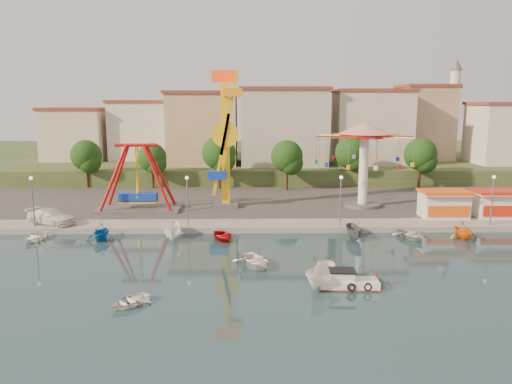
{
  "coord_description": "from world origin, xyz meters",
  "views": [
    {
      "loc": [
        -1.67,
        -37.98,
        13.47
      ],
      "look_at": [
        -0.83,
        14.0,
        4.0
      ],
      "focal_mm": 35.0,
      "sensor_mm": 36.0,
      "label": 1
    }
  ],
  "objects_px": {
    "kamikaze_tower": "(226,142)",
    "wave_swinger": "(364,145)",
    "rowboat_a": "(255,261)",
    "skiff": "(321,276)",
    "pirate_ship_ride": "(138,179)",
    "cabin_motorboat": "(348,283)",
    "van": "(51,217)"
  },
  "relations": [
    {
      "from": "cabin_motorboat",
      "to": "van",
      "type": "height_order",
      "value": "van"
    },
    {
      "from": "rowboat_a",
      "to": "van",
      "type": "bearing_deg",
      "value": 127.32
    },
    {
      "from": "kamikaze_tower",
      "to": "wave_swinger",
      "type": "bearing_deg",
      "value": -0.5
    },
    {
      "from": "cabin_motorboat",
      "to": "skiff",
      "type": "bearing_deg",
      "value": 176.39
    },
    {
      "from": "rowboat_a",
      "to": "cabin_motorboat",
      "type": "bearing_deg",
      "value": -60.42
    },
    {
      "from": "pirate_ship_ride",
      "to": "kamikaze_tower",
      "type": "relative_size",
      "value": 0.61
    },
    {
      "from": "pirate_ship_ride",
      "to": "cabin_motorboat",
      "type": "relative_size",
      "value": 2.31
    },
    {
      "from": "pirate_ship_ride",
      "to": "van",
      "type": "distance_m",
      "value": 10.8
    },
    {
      "from": "pirate_ship_ride",
      "to": "skiff",
      "type": "relative_size",
      "value": 2.34
    },
    {
      "from": "wave_swinger",
      "to": "kamikaze_tower",
      "type": "bearing_deg",
      "value": 179.5
    },
    {
      "from": "rowboat_a",
      "to": "skiff",
      "type": "bearing_deg",
      "value": -68.77
    },
    {
      "from": "cabin_motorboat",
      "to": "van",
      "type": "distance_m",
      "value": 33.17
    },
    {
      "from": "rowboat_a",
      "to": "van",
      "type": "distance_m",
      "value": 24.77
    },
    {
      "from": "cabin_motorboat",
      "to": "van",
      "type": "xyz_separation_m",
      "value": [
        -28.21,
        17.43,
        1.0
      ]
    },
    {
      "from": "van",
      "to": "kamikaze_tower",
      "type": "bearing_deg",
      "value": -40.68
    },
    {
      "from": "cabin_motorboat",
      "to": "skiff",
      "type": "height_order",
      "value": "skiff"
    },
    {
      "from": "pirate_ship_ride",
      "to": "wave_swinger",
      "type": "height_order",
      "value": "wave_swinger"
    },
    {
      "from": "kamikaze_tower",
      "to": "rowboat_a",
      "type": "height_order",
      "value": "kamikaze_tower"
    },
    {
      "from": "wave_swinger",
      "to": "pirate_ship_ride",
      "type": "bearing_deg",
      "value": -176.93
    },
    {
      "from": "cabin_motorboat",
      "to": "skiff",
      "type": "distance_m",
      "value": 1.98
    },
    {
      "from": "pirate_ship_ride",
      "to": "van",
      "type": "xyz_separation_m",
      "value": [
        -7.79,
        -6.86,
        -2.99
      ]
    },
    {
      "from": "kamikaze_tower",
      "to": "skiff",
      "type": "xyz_separation_m",
      "value": [
        7.97,
        -25.69,
        -7.78
      ]
    },
    {
      "from": "cabin_motorboat",
      "to": "rowboat_a",
      "type": "distance_m",
      "value": 8.46
    },
    {
      "from": "cabin_motorboat",
      "to": "pirate_ship_ride",
      "type": "bearing_deg",
      "value": 132.77
    },
    {
      "from": "pirate_ship_ride",
      "to": "wave_swinger",
      "type": "distance_m",
      "value": 27.6
    },
    {
      "from": "wave_swinger",
      "to": "cabin_motorboat",
      "type": "height_order",
      "value": "wave_swinger"
    },
    {
      "from": "wave_swinger",
      "to": "rowboat_a",
      "type": "xyz_separation_m",
      "value": [
        -13.59,
        -20.6,
        -7.77
      ]
    },
    {
      "from": "pirate_ship_ride",
      "to": "kamikaze_tower",
      "type": "distance_m",
      "value": 11.45
    },
    {
      "from": "van",
      "to": "wave_swinger",
      "type": "bearing_deg",
      "value": -52.15
    },
    {
      "from": "skiff",
      "to": "van",
      "type": "height_order",
      "value": "van"
    },
    {
      "from": "kamikaze_tower",
      "to": "cabin_motorboat",
      "type": "distance_m",
      "value": 28.91
    },
    {
      "from": "cabin_motorboat",
      "to": "wave_swinger",
      "type": "bearing_deg",
      "value": 77.76
    }
  ]
}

